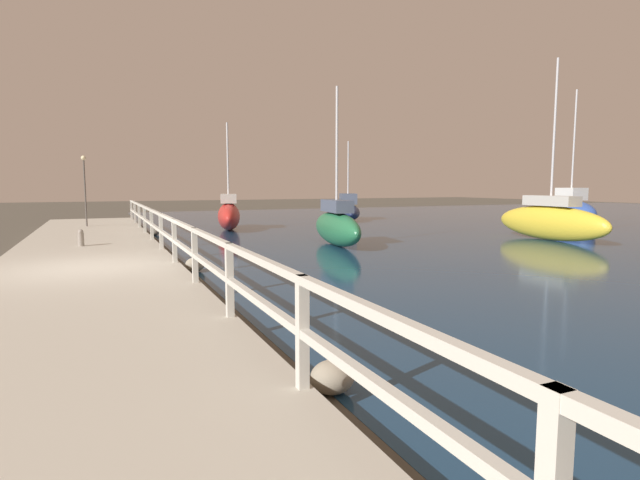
% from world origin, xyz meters
% --- Properties ---
extents(ground_plane, '(120.00, 120.00, 0.00)m').
position_xyz_m(ground_plane, '(0.00, 0.00, 0.00)').
color(ground_plane, '#4C473D').
extents(dock_walkway, '(4.08, 36.00, 0.33)m').
position_xyz_m(dock_walkway, '(0.00, 0.00, 0.17)').
color(dock_walkway, '#B2AD9E').
rests_on(dock_walkway, ground).
extents(railing, '(0.10, 32.50, 1.04)m').
position_xyz_m(railing, '(1.94, -0.00, 1.04)').
color(railing, beige).
rests_on(railing, dock_walkway).
extents(boulder_near_dock, '(0.36, 0.33, 0.27)m').
position_xyz_m(boulder_near_dock, '(2.54, 10.39, 0.14)').
color(boulder_near_dock, '#666056').
rests_on(boulder_near_dock, ground).
extents(boulder_mid_strip, '(0.47, 0.42, 0.35)m').
position_xyz_m(boulder_mid_strip, '(2.47, -7.63, 0.18)').
color(boulder_mid_strip, gray).
rests_on(boulder_mid_strip, ground).
extents(boulder_far_strip, '(0.48, 0.43, 0.36)m').
position_xyz_m(boulder_far_strip, '(2.48, 0.43, 0.18)').
color(boulder_far_strip, gray).
rests_on(boulder_far_strip, ground).
extents(mooring_bollard, '(0.17, 0.17, 0.51)m').
position_xyz_m(mooring_bollard, '(-0.19, 4.46, 0.59)').
color(mooring_bollard, gray).
rests_on(mooring_bollard, dock_walkway).
extents(dock_lamp, '(0.21, 0.21, 3.13)m').
position_xyz_m(dock_lamp, '(-0.17, 12.44, 2.40)').
color(dock_lamp, '#514C47').
rests_on(dock_lamp, dock_walkway).
extents(sailboat_yellow, '(1.35, 5.54, 6.98)m').
position_xyz_m(sailboat_yellow, '(16.58, 2.06, 0.77)').
color(sailboat_yellow, gold).
rests_on(sailboat_yellow, water_surface).
extents(sailboat_red, '(2.12, 4.77, 5.12)m').
position_xyz_m(sailboat_red, '(6.11, 11.74, 0.74)').
color(sailboat_red, red).
rests_on(sailboat_red, water_surface).
extents(sailboat_green, '(1.62, 4.68, 5.59)m').
position_xyz_m(sailboat_green, '(8.13, 3.92, 0.70)').
color(sailboat_green, '#236B42').
rests_on(sailboat_green, water_surface).
extents(sailboat_navy, '(3.38, 5.56, 4.81)m').
position_xyz_m(sailboat_navy, '(14.42, 15.25, 0.64)').
color(sailboat_navy, '#192347').
rests_on(sailboat_navy, water_surface).
extents(sailboat_blue, '(1.74, 3.25, 6.93)m').
position_xyz_m(sailboat_blue, '(22.55, 6.04, 0.83)').
color(sailboat_blue, '#2D4C9E').
rests_on(sailboat_blue, water_surface).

